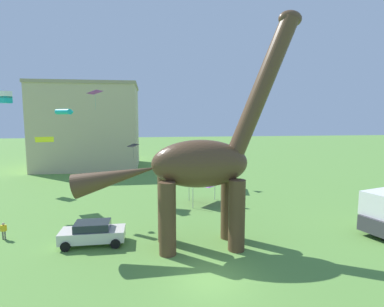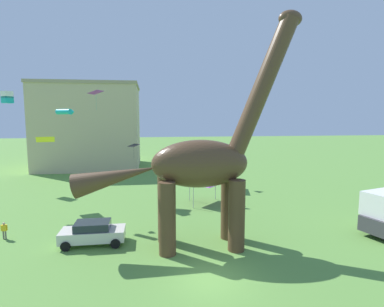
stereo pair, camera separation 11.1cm
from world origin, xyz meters
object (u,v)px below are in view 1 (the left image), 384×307
at_px(kite_far_right, 45,140).
at_px(kite_near_high, 211,148).
at_px(dinosaur_sculpture, 199,164).
at_px(kite_high_right, 133,146).
at_px(person_photographer, 234,197).
at_px(kite_high_left, 65,112).
at_px(parked_sedan_left, 93,233).
at_px(person_strolling_adult, 4,229).
at_px(kite_trailing, 95,92).
at_px(festival_canopy_tent, 205,178).
at_px(kite_mid_center, 6,97).

bearing_deg(kite_far_right, kite_near_high, 17.59).
distance_m(dinosaur_sculpture, kite_high_right, 11.54).
height_order(dinosaur_sculpture, person_photographer, dinosaur_sculpture).
height_order(kite_high_right, kite_high_left, kite_high_left).
bearing_deg(parked_sedan_left, person_photographer, 30.51).
xyz_separation_m(person_strolling_adult, person_photographer, (18.16, 5.34, 0.18)).
relative_size(kite_trailing, kite_near_high, 0.65).
height_order(kite_trailing, kite_near_high, kite_trailing).
bearing_deg(festival_canopy_tent, kite_far_right, 173.56).
relative_size(parked_sedan_left, person_photographer, 2.80).
bearing_deg(kite_far_right, dinosaur_sculpture, -41.33).
relative_size(parked_sedan_left, kite_high_left, 2.49).
bearing_deg(kite_far_right, kite_mid_center, 127.65).
bearing_deg(kite_high_right, parked_sedan_left, -104.03).
height_order(person_photographer, kite_far_right, kite_far_right).
distance_m(kite_near_high, kite_far_right, 18.21).
distance_m(person_photographer, kite_high_left, 17.00).
relative_size(person_photographer, kite_near_high, 0.48).
distance_m(dinosaur_sculpture, kite_trailing, 18.07).
bearing_deg(kite_mid_center, person_strolling_adult, -69.15).
bearing_deg(kite_far_right, kite_high_left, -50.04).
xyz_separation_m(person_strolling_adult, kite_high_right, (8.65, 7.60, 5.07)).
height_order(parked_sedan_left, kite_high_left, kite_high_left).
distance_m(person_strolling_adult, festival_canopy_tent, 17.02).
xyz_separation_m(kite_far_right, kite_mid_center, (-7.01, 9.09, 4.52)).
bearing_deg(kite_high_right, kite_high_left, -155.08).
distance_m(dinosaur_sculpture, kite_far_right, 17.34).
height_order(festival_canopy_tent, kite_trailing, kite_trailing).
bearing_deg(kite_mid_center, festival_canopy_tent, -25.95).
distance_m(person_photographer, kite_high_right, 10.93).
bearing_deg(kite_mid_center, kite_near_high, -8.45).
xyz_separation_m(dinosaur_sculpture, kite_far_right, (-13.01, 11.44, 0.89)).
bearing_deg(kite_trailing, person_strolling_adult, -111.20).
relative_size(festival_canopy_tent, kite_trailing, 1.54).
bearing_deg(festival_canopy_tent, kite_trailing, 155.16).
height_order(person_strolling_adult, kite_far_right, kite_far_right).
bearing_deg(festival_canopy_tent, person_photographer, -28.39).
bearing_deg(kite_near_high, person_strolling_adult, -141.57).
xyz_separation_m(dinosaur_sculpture, parked_sedan_left, (-7.00, 1.22, -4.71)).
height_order(kite_trailing, kite_high_left, kite_trailing).
height_order(person_photographer, kite_mid_center, kite_mid_center).
xyz_separation_m(kite_high_right, kite_high_left, (-5.46, -2.54, 3.17)).
height_order(dinosaur_sculpture, kite_high_right, dinosaur_sculpture).
xyz_separation_m(kite_high_right, kite_far_right, (-8.33, 0.89, 0.60)).
xyz_separation_m(kite_trailing, kite_far_right, (-4.27, -3.34, -4.75)).
distance_m(kite_far_right, kite_mid_center, 12.34).
relative_size(dinosaur_sculpture, kite_high_left, 9.04).
bearing_deg(dinosaur_sculpture, kite_mid_center, 142.70).
bearing_deg(kite_near_high, festival_canopy_tent, -106.20).
bearing_deg(kite_near_high, kite_mid_center, 171.55).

